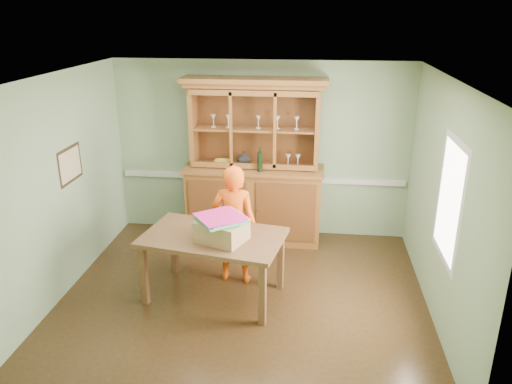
# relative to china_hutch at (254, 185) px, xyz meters

# --- Properties ---
(floor) EXTENTS (4.50, 4.50, 0.00)m
(floor) POSITION_rel_china_hutch_xyz_m (0.08, -1.72, -0.86)
(floor) COLOR #3F2B14
(floor) RESTS_ON ground
(ceiling) EXTENTS (4.50, 4.50, 0.00)m
(ceiling) POSITION_rel_china_hutch_xyz_m (0.08, -1.72, 1.84)
(ceiling) COLOR white
(ceiling) RESTS_ON wall_back
(wall_back) EXTENTS (4.50, 0.00, 4.50)m
(wall_back) POSITION_rel_china_hutch_xyz_m (0.08, 0.28, 0.49)
(wall_back) COLOR gray
(wall_back) RESTS_ON floor
(wall_left) EXTENTS (0.00, 4.00, 4.00)m
(wall_left) POSITION_rel_china_hutch_xyz_m (-2.17, -1.72, 0.49)
(wall_left) COLOR gray
(wall_left) RESTS_ON floor
(wall_right) EXTENTS (0.00, 4.00, 4.00)m
(wall_right) POSITION_rel_china_hutch_xyz_m (2.33, -1.72, 0.49)
(wall_right) COLOR gray
(wall_right) RESTS_ON floor
(wall_front) EXTENTS (4.50, 0.00, 4.50)m
(wall_front) POSITION_rel_china_hutch_xyz_m (0.08, -3.72, 0.49)
(wall_front) COLOR gray
(wall_front) RESTS_ON floor
(chair_rail) EXTENTS (4.41, 0.05, 0.08)m
(chair_rail) POSITION_rel_china_hutch_xyz_m (0.08, 0.26, 0.04)
(chair_rail) COLOR silver
(chair_rail) RESTS_ON wall_back
(framed_map) EXTENTS (0.03, 0.60, 0.46)m
(framed_map) POSITION_rel_china_hutch_xyz_m (-2.15, -1.42, 0.69)
(framed_map) COLOR #322414
(framed_map) RESTS_ON wall_left
(window_panel) EXTENTS (0.03, 0.96, 1.36)m
(window_panel) POSITION_rel_china_hutch_xyz_m (2.31, -2.02, 0.64)
(window_panel) COLOR silver
(window_panel) RESTS_ON wall_right
(china_hutch) EXTENTS (2.10, 0.69, 2.47)m
(china_hutch) POSITION_rel_china_hutch_xyz_m (0.00, 0.00, 0.00)
(china_hutch) COLOR brown
(china_hutch) RESTS_ON floor
(dining_table) EXTENTS (1.81, 1.27, 0.83)m
(dining_table) POSITION_rel_china_hutch_xyz_m (-0.28, -1.75, -0.13)
(dining_table) COLOR brown
(dining_table) RESTS_ON floor
(cardboard_box) EXTENTS (0.65, 0.60, 0.25)m
(cardboard_box) POSITION_rel_china_hutch_xyz_m (-0.15, -1.87, 0.09)
(cardboard_box) COLOR tan
(cardboard_box) RESTS_ON dining_table
(kite_stack) EXTENTS (0.68, 0.68, 0.05)m
(kite_stack) POSITION_rel_china_hutch_xyz_m (-0.17, -1.85, 0.24)
(kite_stack) COLOR orange
(kite_stack) RESTS_ON cardboard_box
(person) EXTENTS (0.60, 0.41, 1.59)m
(person) POSITION_rel_china_hutch_xyz_m (-0.09, -1.32, -0.07)
(person) COLOR #FF5B10
(person) RESTS_ON floor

